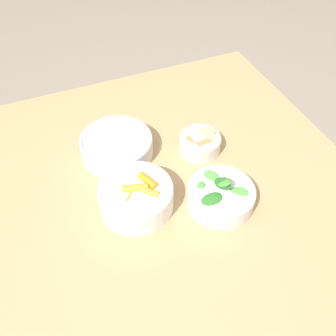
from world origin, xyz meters
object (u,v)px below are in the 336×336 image
bowl_carrots (136,196)px  bowl_cookies (200,142)px  bowl_greens (221,195)px  bowl_beans_hotdog (117,146)px

bowl_carrots → bowl_cookies: (0.11, -0.22, -0.01)m
bowl_greens → bowl_cookies: 0.18m
bowl_carrots → bowl_greens: bowl_greens is taller
bowl_greens → bowl_beans_hotdog: bearing=34.5°
bowl_carrots → bowl_beans_hotdog: 0.19m
bowl_carrots → bowl_beans_hotdog: bowl_carrots is taller
bowl_beans_hotdog → bowl_greens: bearing=-145.5°
bowl_greens → bowl_carrots: bearing=70.2°
bowl_cookies → bowl_beans_hotdog: bearing=71.0°
bowl_beans_hotdog → bowl_cookies: 0.22m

